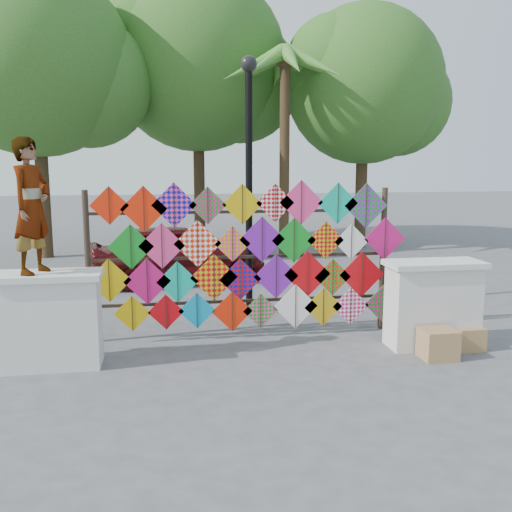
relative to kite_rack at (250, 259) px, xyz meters
name	(u,v)px	position (x,y,z in m)	size (l,w,h in m)	color
ground	(249,351)	(-0.12, -0.72, -1.23)	(80.00, 80.00, 0.00)	slate
parapet_left	(49,319)	(-2.82, -0.92, -0.58)	(1.40, 0.65, 1.28)	silver
parapet_right	(433,303)	(2.58, -0.92, -0.58)	(1.40, 0.65, 1.28)	silver
kite_rack	(250,259)	(0.00, 0.00, 0.00)	(4.97, 0.24, 2.43)	#2E221A
tree_west	(39,62)	(-4.52, 8.31, 4.15)	(5.85, 5.20, 8.01)	#42301C
tree_mid	(201,63)	(-0.01, 10.31, 4.54)	(6.30, 5.60, 8.61)	#42301C
tree_east	(367,86)	(4.97, 8.81, 3.76)	(5.40, 4.80, 7.42)	#42301C
palm_tree	(285,78)	(2.08, 7.28, 3.72)	(3.62, 3.62, 5.83)	#42301C
vendor_woman	(32,206)	(-2.95, -0.92, 0.92)	(0.63, 0.42, 1.74)	#99999E
sedan	(177,253)	(-1.01, 4.27, -0.56)	(1.58, 3.94, 1.34)	#500D10
lamppost	(249,162)	(0.18, 1.28, 1.46)	(0.28, 0.28, 4.46)	black
cardboard_box_near	(438,344)	(2.43, -1.45, -1.02)	(0.47, 0.42, 0.42)	tan
cardboard_box_far	(468,338)	(3.04, -1.15, -1.06)	(0.40, 0.37, 0.34)	tan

